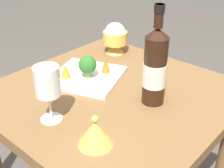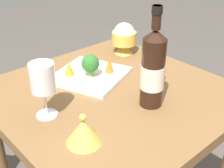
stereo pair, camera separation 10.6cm
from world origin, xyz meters
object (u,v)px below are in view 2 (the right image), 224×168
rice_bowl_lid (84,131)px  carrot_garnish_right (69,68)px  broccoli_floret (91,64)px  carrot_garnish_left (109,64)px  wine_bottle (153,69)px  wine_glass (43,79)px  rice_bowl (124,38)px  serving_plate (90,75)px

rice_bowl_lid → carrot_garnish_right: (-0.19, -0.34, 0.01)m
broccoli_floret → carrot_garnish_left: size_ratio=1.28×
wine_bottle → rice_bowl_lid: 0.30m
wine_glass → rice_bowl: wine_glass is taller
serving_plate → broccoli_floret: (0.01, 0.02, 0.06)m
serving_plate → carrot_garnish_right: (0.07, -0.04, 0.04)m
wine_bottle → rice_bowl: wine_bottle is taller
rice_bowl → serving_plate: rice_bowl is taller
wine_glass → carrot_garnish_right: 0.27m
wine_bottle → rice_bowl: 0.44m
carrot_garnish_left → wine_glass: bearing=12.5°
wine_bottle → serving_plate: wine_bottle is taller
wine_bottle → rice_bowl_lid: bearing=1.7°
rice_bowl → carrot_garnish_right: bearing=7.1°
wine_glass → broccoli_floret: (-0.25, -0.10, -0.06)m
wine_glass → carrot_garnish_left: (-0.33, -0.07, -0.08)m
rice_bowl → broccoli_floret: 0.29m
rice_bowl → broccoli_floret: (0.27, 0.10, -0.01)m
broccoli_floret → rice_bowl_lid: bearing=48.5°
wine_glass → broccoli_floret: 0.28m
rice_bowl_lid → broccoli_floret: broccoli_floret is taller
rice_bowl → wine_glass: bearing=20.7°
serving_plate → broccoli_floret: bearing=64.8°
serving_plate → rice_bowl_lid: bearing=49.3°
rice_bowl_lid → carrot_garnish_right: 0.39m
rice_bowl_lid → carrot_garnish_left: 0.41m
wine_glass → carrot_garnish_right: size_ratio=3.31×
wine_glass → serving_plate: bearing=-156.7°
rice_bowl → serving_plate: bearing=18.0°
carrot_garnish_left → wine_bottle: bearing=82.0°
broccoli_floret → wine_bottle: bearing=98.2°
rice_bowl → rice_bowl_lid: rice_bowl is taller
serving_plate → carrot_garnish_left: size_ratio=4.83×
rice_bowl → carrot_garnish_left: (0.20, 0.13, -0.02)m
wine_bottle → broccoli_floret: (0.04, -0.27, -0.06)m
rice_bowl → broccoli_floret: size_ratio=1.65×
rice_bowl_lid → carrot_garnish_right: rice_bowl_lid is taller
rice_bowl_lid → carrot_garnish_left: (-0.32, -0.25, 0.01)m
wine_glass → rice_bowl: bearing=-159.3°
serving_plate → broccoli_floret: size_ratio=3.77×
wine_bottle → broccoli_floret: size_ratio=3.83×
wine_glass → broccoli_floret: size_ratio=2.09×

